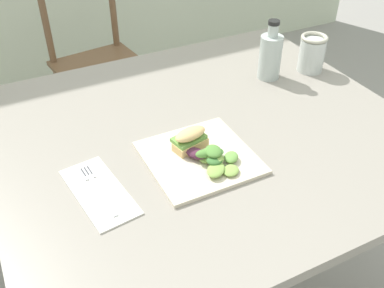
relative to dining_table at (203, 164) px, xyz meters
name	(u,v)px	position (x,y,z in m)	size (l,w,h in m)	color
dining_table	(203,164)	(0.00, 0.00, 0.00)	(1.11, 0.99, 0.74)	gray
chair_wooden_far	(98,63)	(0.00, 1.08, -0.17)	(0.45, 0.45, 0.87)	brown
plate_lunch	(199,158)	(-0.07, -0.11, 0.13)	(0.26, 0.26, 0.01)	beige
sandwich_half_front	(190,139)	(-0.08, -0.07, 0.16)	(0.09, 0.07, 0.06)	#DBB270
salad_mixed_greens	(213,158)	(-0.06, -0.15, 0.15)	(0.13, 0.15, 0.04)	#84A84C
napkin_folded	(99,192)	(-0.33, -0.11, 0.13)	(0.10, 0.23, 0.00)	silver
fork_on_napkin	(96,186)	(-0.33, -0.10, 0.13)	(0.03, 0.19, 0.00)	silver
bottle_cold_brew	(270,58)	(0.32, 0.16, 0.19)	(0.07, 0.07, 0.19)	black
mason_jar_iced_tea	(312,55)	(0.47, 0.14, 0.18)	(0.09, 0.09, 0.12)	#C67528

